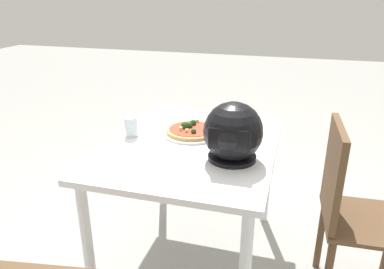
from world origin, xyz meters
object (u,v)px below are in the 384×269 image
dining_table (192,158)px  chair_side (350,207)px  drinking_glass (131,127)px  pizza (191,130)px  motorcycle_helmet (233,133)px

dining_table → chair_side: size_ratio=1.21×
drinking_glass → chair_side: bearing=177.3°
dining_table → drinking_glass: bearing=0.9°
chair_side → drinking_glass: bearing=-2.7°
drinking_glass → chair_side: (-1.12, 0.05, -0.27)m
dining_table → pizza: size_ratio=3.98×
motorcycle_helmet → drinking_glass: size_ratio=2.62×
motorcycle_helmet → pizza: bearing=-42.9°
pizza → drinking_glass: (0.30, 0.11, 0.03)m
drinking_glass → chair_side: 1.15m
dining_table → pizza: 0.16m
dining_table → pizza: pizza is taller
dining_table → drinking_glass: 0.36m
dining_table → chair_side: (-0.78, 0.06, -0.13)m
dining_table → drinking_glass: size_ratio=10.50×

